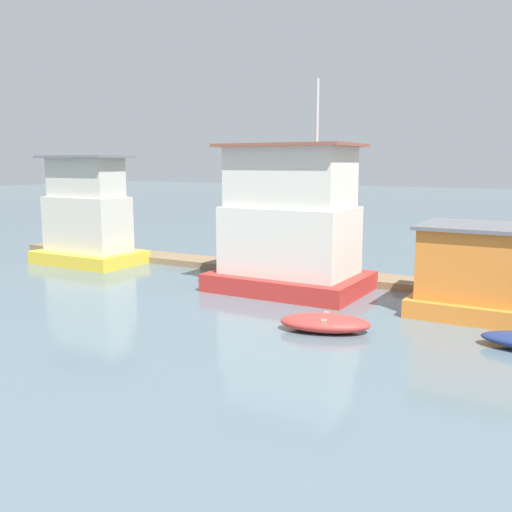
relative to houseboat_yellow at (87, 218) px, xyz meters
The scene contains 5 objects.
ground_plane 10.71m from the houseboat_yellow, ahead, with size 200.00×200.00×0.00m, color slate.
dock_walkway 10.95m from the houseboat_yellow, 13.13° to the left, with size 33.80×1.82×0.30m, color #846B4C.
houseboat_yellow is the anchor object (origin of this frame).
houseboat_red 11.53m from the houseboat_yellow, ahead, with size 5.90×4.14×8.07m.
dinghy_red 15.92m from the houseboat_yellow, 18.19° to the right, with size 3.00×2.12×0.52m.
Camera 1 is at (11.05, -20.07, 5.02)m, focal length 40.00 mm.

